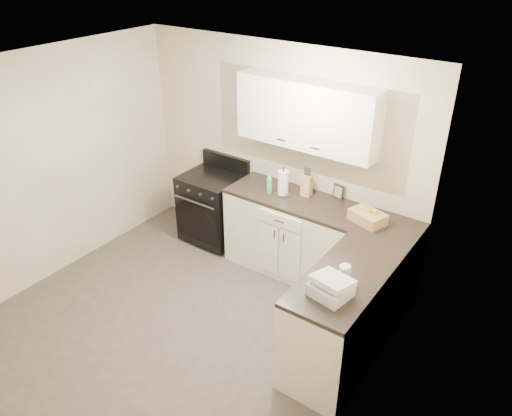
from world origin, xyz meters
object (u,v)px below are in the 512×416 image
Objects in this scene: stove at (212,207)px; countertop_grill at (331,290)px; paper_towel at (283,183)px; wicker_basket at (368,217)px; knife_block at (307,185)px.

countertop_grill is (2.26, -1.24, 0.53)m from stove.
wicker_basket is (1.01, -0.02, -0.08)m from paper_towel.
paper_towel is at bearing 144.68° from countertop_grill.
knife_block is 0.26m from paper_towel.
knife_block is at bearing 31.30° from paper_towel.
countertop_grill is at bearing -59.39° from knife_block.
stove is 2.92× the size of countertop_grill.
knife_block is 0.81m from wicker_basket.
countertop_grill is at bearing -28.76° from stove.
paper_towel is (1.01, 0.02, 0.62)m from stove.
stove is 1.19m from paper_towel.
stove is 2.09m from wicker_basket.
paper_towel is at bearing -154.51° from knife_block.
wicker_basket is at bearing -0.21° from stove.
stove is 1.38m from knife_block.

